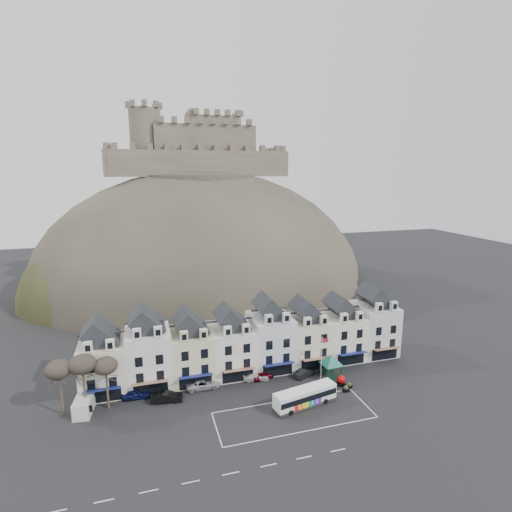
{
  "coord_description": "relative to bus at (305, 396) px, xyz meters",
  "views": [
    {
      "loc": [
        -17.37,
        -45.18,
        33.54
      ],
      "look_at": [
        3.21,
        24.0,
        18.12
      ],
      "focal_mm": 28.0,
      "sensor_mm": 36.0,
      "label": 1
    }
  ],
  "objects": [
    {
      "name": "car_silver",
      "position": [
        -13.47,
        9.03,
        -0.77
      ],
      "size": [
        5.31,
        2.49,
        1.5
      ],
      "primitive_type": "imported",
      "rotation": [
        0.0,
        0.0,
        1.57
      ],
      "color": "#B3B5BB",
      "rests_on": "ground"
    },
    {
      "name": "car_navy",
      "position": [
        -23.53,
        9.03,
        -0.79
      ],
      "size": [
        4.38,
        1.97,
        1.46
      ],
      "primitive_type": "imported",
      "rotation": [
        0.0,
        0.0,
        1.51
      ],
      "color": "#0C1140",
      "rests_on": "ground"
    },
    {
      "name": "bus",
      "position": [
        0.0,
        0.0,
        0.0
      ],
      "size": [
        9.99,
        4.11,
        2.75
      ],
      "rotation": [
        0.0,
        0.0,
        0.2
      ],
      "color": "#262628",
      "rests_on": "ground"
    },
    {
      "name": "red_buoy",
      "position": [
        7.8,
        3.58,
        -0.65
      ],
      "size": [
        1.38,
        1.38,
        1.7
      ],
      "rotation": [
        0.0,
        0.0,
        -0.18
      ],
      "color": "black",
      "rests_on": "ground"
    },
    {
      "name": "car_charcoal",
      "position": [
        3.4,
        7.86,
        -0.85
      ],
      "size": [
        4.31,
        2.85,
        1.34
      ],
      "primitive_type": "imported",
      "rotation": [
        0.0,
        0.0,
        1.96
      ],
      "color": "black",
      "rests_on": "ground"
    },
    {
      "name": "white_van",
      "position": [
        -30.59,
        7.68,
        -0.34
      ],
      "size": [
        2.81,
        5.37,
        2.35
      ],
      "rotation": [
        0.0,
        0.0,
        -0.11
      ],
      "color": "silver",
      "rests_on": "ground"
    },
    {
      "name": "ground",
      "position": [
        -4.4,
        -2.97,
        -1.52
      ],
      "size": [
        300.0,
        300.0,
        0.0
      ],
      "primitive_type": "plane",
      "color": "black",
      "rests_on": "ground"
    },
    {
      "name": "car_white",
      "position": [
        -4.8,
        9.03,
        -0.9
      ],
      "size": [
        4.5,
        2.41,
        1.24
      ],
      "primitive_type": "imported",
      "rotation": [
        0.0,
        0.0,
        1.41
      ],
      "color": "silver",
      "rests_on": "ground"
    },
    {
      "name": "bus_shelter",
      "position": [
        7.44,
        6.53,
        1.57
      ],
      "size": [
        6.25,
        6.25,
        3.97
      ],
      "rotation": [
        0.0,
        0.0,
        0.07
      ],
      "color": "black",
      "rests_on": "ground"
    },
    {
      "name": "planter_west",
      "position": [
        7.6,
        1.64,
        -1.02
      ],
      "size": [
        1.06,
        0.73,
        1.04
      ],
      "rotation": [
        0.0,
        0.0,
        0.05
      ],
      "color": "black",
      "rests_on": "ground"
    },
    {
      "name": "castle_hill",
      "position": [
        -3.14,
        65.98,
        -1.41
      ],
      "size": [
        100.0,
        76.0,
        68.0
      ],
      "color": "#3A352C",
      "rests_on": "ground"
    },
    {
      "name": "car_maroon",
      "position": [
        -3.6,
        9.03,
        -0.88
      ],
      "size": [
        3.98,
        2.25,
        1.28
      ],
      "primitive_type": "imported",
      "rotation": [
        0.0,
        0.0,
        1.78
      ],
      "color": "#4C0410",
      "rests_on": "ground"
    },
    {
      "name": "tree_left_near",
      "position": [
        -27.4,
        7.53,
        5.04
      ],
      "size": [
        3.43,
        3.43,
        7.84
      ],
      "color": "#332820",
      "rests_on": "ground"
    },
    {
      "name": "coach_bay_markings",
      "position": [
        -2.4,
        -1.72,
        -1.52
      ],
      "size": [
        22.0,
        7.5,
        0.01
      ],
      "primitive_type": "cube",
      "color": "silver",
      "rests_on": "ground"
    },
    {
      "name": "flagpole",
      "position": [
        5.65,
        6.31,
        2.68
      ],
      "size": [
        1.01,
        0.42,
        7.36
      ],
      "rotation": [
        0.0,
        0.0,
        -0.35
      ],
      "color": "silver",
      "rests_on": "ground"
    },
    {
      "name": "castle",
      "position": [
        -3.89,
        72.96,
        38.68
      ],
      "size": [
        50.2,
        22.2,
        22.0
      ],
      "color": "brown",
      "rests_on": "ground"
    },
    {
      "name": "tree_left_mid",
      "position": [
        -30.4,
        7.53,
        5.72
      ],
      "size": [
        3.78,
        3.78,
        8.64
      ],
      "color": "#332820",
      "rests_on": "ground"
    },
    {
      "name": "car_black",
      "position": [
        -19.2,
        6.79,
        -0.76
      ],
      "size": [
        4.81,
        2.25,
        1.53
      ],
      "primitive_type": "imported",
      "rotation": [
        0.0,
        0.0,
        1.43
      ],
      "color": "black",
      "rests_on": "ground"
    },
    {
      "name": "planter_east",
      "position": [
        8.6,
        2.38,
        -1.04
      ],
      "size": [
        1.11,
        0.83,
        0.99
      ],
      "rotation": [
        0.0,
        0.0,
        0.38
      ],
      "color": "black",
      "rests_on": "ground"
    },
    {
      "name": "townhouse_terrace",
      "position": [
        -4.25,
        13.0,
        3.78
      ],
      "size": [
        54.4,
        9.35,
        11.8
      ],
      "color": "#EEE7CE",
      "rests_on": "ground"
    },
    {
      "name": "tree_left_far",
      "position": [
        -33.4,
        7.53,
        5.38
      ],
      "size": [
        3.61,
        3.61,
        8.24
      ],
      "color": "#332820",
      "rests_on": "ground"
    }
  ]
}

